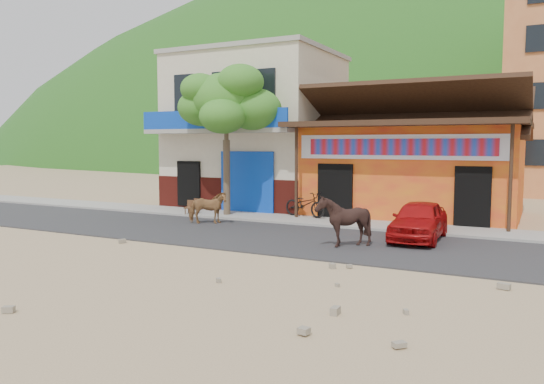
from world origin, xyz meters
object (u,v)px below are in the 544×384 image
(tree, at_px, (226,140))
(cafe_chair_right, at_px, (191,201))
(red_car, at_px, (419,220))
(cafe_chair_left, at_px, (194,200))
(scooter, at_px, (305,204))
(cow_tan, at_px, (207,208))
(cow_dark, at_px, (343,221))

(tree, height_order, cafe_chair_right, tree)
(tree, height_order, red_car, tree)
(red_car, bearing_deg, cafe_chair_left, 165.61)
(tree, bearing_deg, scooter, 14.11)
(cafe_chair_left, bearing_deg, cow_tan, -26.07)
(tree, xyz_separation_m, red_car, (8.00, -1.75, -2.48))
(scooter, relative_size, cafe_chair_right, 1.86)
(cow_dark, distance_m, red_car, 2.72)
(cow_tan, distance_m, scooter, 3.87)
(cafe_chair_left, bearing_deg, cafe_chair_right, -38.77)
(cow_dark, bearing_deg, cafe_chair_left, -118.31)
(cow_tan, bearing_deg, cafe_chair_right, 20.91)
(red_car, relative_size, cafe_chair_left, 3.91)
(cafe_chair_right, bearing_deg, tree, 4.38)
(scooter, xyz_separation_m, cafe_chair_left, (-5.15, -0.20, -0.05))
(tree, bearing_deg, cow_dark, -31.57)
(cow_tan, bearing_deg, cafe_chair_left, 14.21)
(tree, xyz_separation_m, cafe_chair_right, (-1.40, -0.50, -2.49))
(red_car, height_order, cafe_chair_right, red_car)
(cow_tan, bearing_deg, red_car, -117.38)
(tree, distance_m, scooter, 4.06)
(tree, height_order, cafe_chair_left, tree)
(cow_dark, relative_size, scooter, 0.78)
(scooter, distance_m, cafe_chair_right, 4.68)
(cow_dark, distance_m, cafe_chair_left, 9.50)
(tree, height_order, cow_tan, tree)
(cow_tan, xyz_separation_m, cow_dark, (5.91, -1.87, 0.15))
(cafe_chair_right, bearing_deg, red_car, -22.84)
(cow_tan, relative_size, cafe_chair_left, 1.57)
(scooter, height_order, cafe_chair_right, cafe_chair_right)
(cow_tan, xyz_separation_m, scooter, (2.68, 2.79, -0.02))
(cafe_chair_left, bearing_deg, cow_dark, -7.76)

